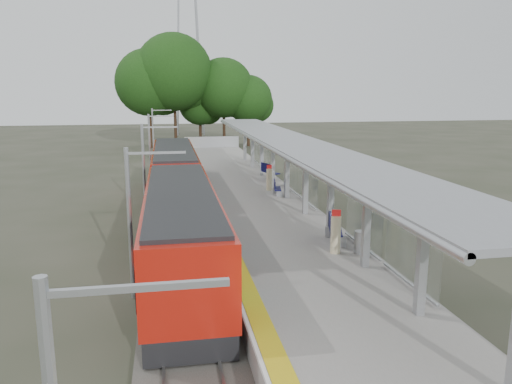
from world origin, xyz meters
TOP-DOWN VIEW (x-y plane):
  - trackbed at (-4.50, 20.00)m, footprint 3.00×70.00m
  - platform at (0.00, 20.00)m, footprint 6.00×50.00m
  - tactile_strip at (-2.55, 20.00)m, footprint 0.60×50.00m
  - end_fence at (0.00, 44.95)m, footprint 6.00×0.10m
  - train at (-4.50, 15.39)m, footprint 2.74×27.60m
  - canopy at (1.61, 16.19)m, footprint 3.27×38.00m
  - pylon at (-1.00, 73.00)m, footprint 8.00×4.00m
  - tree_cluster at (-2.11, 54.39)m, footprint 19.77×9.87m
  - catenary_masts at (-6.22, 19.00)m, footprint 2.08×48.16m
  - bench_near at (1.82, 9.00)m, footprint 0.97×1.75m
  - bench_mid at (1.53, 18.77)m, footprint 0.63×1.39m
  - bench_far at (2.22, 24.17)m, footprint 1.12×1.73m
  - info_pillar_near at (1.45, 7.67)m, footprint 0.39×0.39m
  - info_pillar_far at (1.42, 20.34)m, footprint 0.37×0.37m
  - litter_bin at (2.38, 7.43)m, footprint 0.45×0.45m

SIDE VIEW (x-z plane):
  - trackbed at x=-4.50m, z-range 0.00..0.24m
  - platform at x=0.00m, z-range 0.00..1.00m
  - tactile_strip at x=-2.55m, z-range 1.00..1.02m
  - litter_bin at x=2.38m, z-range 1.00..1.91m
  - bench_mid at x=1.53m, z-range 1.02..1.94m
  - end_fence at x=0.00m, z-range 1.00..2.20m
  - bench_far at x=2.22m, z-range 1.03..2.17m
  - bench_near at x=1.82m, z-range 1.03..2.18m
  - info_pillar_far at x=1.42m, z-range 0.89..2.53m
  - info_pillar_near at x=1.45m, z-range 0.88..2.63m
  - train at x=-4.50m, z-range 0.24..3.86m
  - catenary_masts at x=-6.22m, z-range 0.21..5.61m
  - canopy at x=1.61m, z-range 2.37..6.03m
  - tree_cluster at x=-2.11m, z-range 1.00..15.20m
  - pylon at x=-1.00m, z-range 0.00..38.00m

